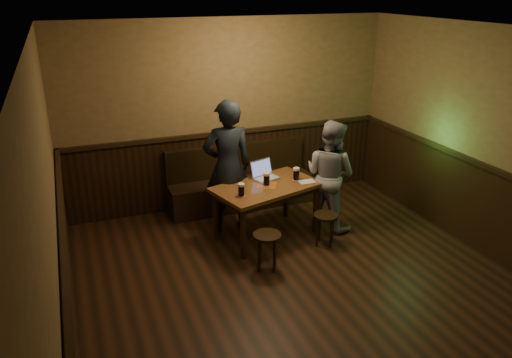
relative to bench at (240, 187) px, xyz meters
The scene contains 12 objects.
room 2.68m from the bench, 91.55° to the right, with size 5.04×6.04×2.84m.
bench is the anchor object (origin of this frame).
pub_table 1.12m from the bench, 90.00° to the right, with size 1.54×1.13×0.75m.
stool_left 1.88m from the bench, 99.64° to the right, with size 0.43×0.43×0.46m.
stool_right 1.70m from the bench, 68.54° to the right, with size 0.36×0.36×0.43m.
pint_left 1.44m from the bench, 108.56° to the right, with size 0.11×0.11×0.17m.
pint_mid 1.18m from the bench, 89.85° to the right, with size 0.11×0.11×0.17m.
pint_right 1.24m from the bench, 66.46° to the right, with size 0.11×0.11×0.18m.
laptop 0.95m from the bench, 85.00° to the right, with size 0.41×0.36×0.24m.
menu 1.35m from the bench, 64.11° to the right, with size 0.22×0.15×0.00m, color silver.
person_suit 1.00m from the bench, 121.13° to the right, with size 0.67×0.44×1.85m, color black.
person_grey 1.52m from the bench, 50.07° to the right, with size 0.75×0.58×1.54m, color gray.
Camera 1 is at (-2.29, -3.95, 3.23)m, focal length 35.00 mm.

